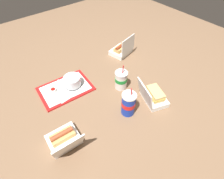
# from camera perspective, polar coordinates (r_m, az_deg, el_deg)

# --- Properties ---
(ground_plane) EXTENTS (3.20, 3.20, 0.00)m
(ground_plane) POSITION_cam_1_polar(r_m,az_deg,el_deg) (1.28, -1.73, -0.63)
(ground_plane) COLOR brown
(food_tray) EXTENTS (0.39, 0.29, 0.01)m
(food_tray) POSITION_cam_1_polar(r_m,az_deg,el_deg) (1.33, -14.91, 0.24)
(food_tray) COLOR red
(food_tray) RESTS_ON ground_plane
(cake_container) EXTENTS (0.13, 0.13, 0.08)m
(cake_container) POSITION_cam_1_polar(r_m,az_deg,el_deg) (1.31, -12.75, 2.59)
(cake_container) COLOR black
(cake_container) RESTS_ON food_tray
(ketchup_cup) EXTENTS (0.04, 0.04, 0.02)m
(ketchup_cup) POSITION_cam_1_polar(r_m,az_deg,el_deg) (1.32, -18.61, -0.19)
(ketchup_cup) COLOR white
(ketchup_cup) RESTS_ON food_tray
(napkin_stack) EXTENTS (0.11, 0.11, 0.00)m
(napkin_stack) POSITION_cam_1_polar(r_m,az_deg,el_deg) (1.28, -15.41, -2.02)
(napkin_stack) COLOR white
(napkin_stack) RESTS_ON food_tray
(plastic_fork) EXTENTS (0.10, 0.06, 0.00)m
(plastic_fork) POSITION_cam_1_polar(r_m,az_deg,el_deg) (1.38, -18.31, 1.58)
(plastic_fork) COLOR white
(plastic_fork) RESTS_ON food_tray
(clamshell_hotdog_back) EXTENTS (0.21, 0.19, 0.19)m
(clamshell_hotdog_back) POSITION_cam_1_polar(r_m,az_deg,el_deg) (1.62, 3.17, 12.81)
(clamshell_hotdog_back) COLOR white
(clamshell_hotdog_back) RESTS_ON ground_plane
(clamshell_sandwich_right) EXTENTS (0.22, 0.23, 0.17)m
(clamshell_sandwich_right) POSITION_cam_1_polar(r_m,az_deg,el_deg) (1.22, 13.39, -2.04)
(clamshell_sandwich_right) COLOR white
(clamshell_sandwich_right) RESTS_ON ground_plane
(clamshell_hotdog_left) EXTENTS (0.19, 0.21, 0.18)m
(clamshell_hotdog_left) POSITION_cam_1_polar(r_m,az_deg,el_deg) (1.05, -15.39, -15.37)
(clamshell_hotdog_left) COLOR white
(clamshell_hotdog_left) RESTS_ON ground_plane
(soda_cup_corner) EXTENTS (0.09, 0.09, 0.23)m
(soda_cup_corner) POSITION_cam_1_polar(r_m,az_deg,el_deg) (1.10, 5.38, -4.66)
(soda_cup_corner) COLOR #1938B7
(soda_cup_corner) RESTS_ON ground_plane
(soda_cup_left) EXTENTS (0.09, 0.09, 0.20)m
(soda_cup_left) POSITION_cam_1_polar(r_m,az_deg,el_deg) (1.26, 2.98, 3.19)
(soda_cup_left) COLOR white
(soda_cup_left) RESTS_ON ground_plane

